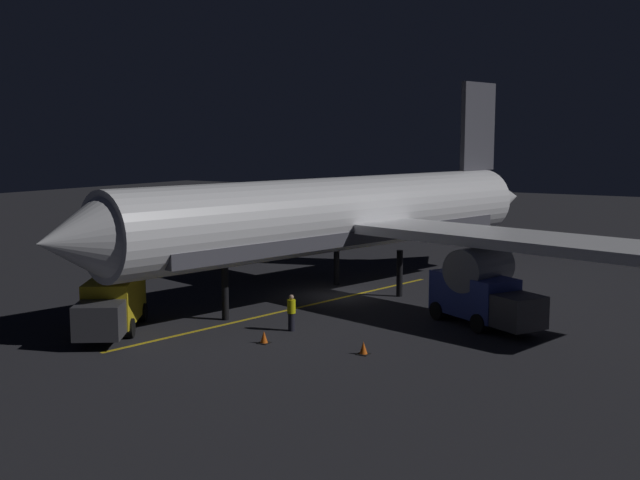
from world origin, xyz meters
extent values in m
cube|color=#242429|center=(0.00, 0.00, -0.10)|extent=(180.00, 180.00, 0.20)
cube|color=gold|center=(0.36, 4.00, 0.00)|extent=(4.84, 23.04, 0.01)
cylinder|color=white|center=(0.00, 0.00, 4.77)|extent=(11.09, 29.92, 4.18)
cube|color=#4C4C56|center=(0.00, 0.00, 3.62)|extent=(9.83, 25.53, 0.75)
cone|color=white|center=(3.81, 15.68, 4.77)|extent=(4.77, 4.22, 4.10)
cone|color=white|center=(-3.96, -16.29, 4.77)|extent=(4.84, 5.76, 3.76)
cube|color=#4C4C56|center=(-3.28, -13.49, 9.84)|extent=(1.20, 3.58, 5.96)
cube|color=white|center=(-10.15, 0.93, 4.14)|extent=(16.66, 8.43, 0.50)
cylinder|color=slate|center=(-9.09, 1.91, 2.74)|extent=(2.80, 3.61, 2.10)
cube|color=white|center=(9.44, -3.82, 4.14)|extent=(16.66, 8.43, 0.50)
cylinder|color=slate|center=(8.95, -2.47, 2.74)|extent=(2.80, 3.61, 2.10)
cylinder|color=black|center=(1.93, 7.96, 1.34)|extent=(0.43, 0.43, 2.68)
cylinder|color=black|center=(-3.02, -1.83, 1.34)|extent=(0.43, 0.43, 2.68)
cylinder|color=black|center=(1.85, -3.01, 1.34)|extent=(0.43, 0.43, 2.68)
cube|color=gold|center=(5.16, 12.24, 1.48)|extent=(4.31, 4.98, 2.06)
cube|color=#38383D|center=(3.37, 14.88, 1.20)|extent=(2.66, 2.61, 1.50)
cylinder|color=black|center=(4.26, 13.57, 0.45)|extent=(2.42, 2.04, 0.90)
cylinder|color=black|center=(6.06, 10.90, 0.45)|extent=(2.42, 2.04, 0.90)
cube|color=navy|center=(-8.96, 2.23, 1.44)|extent=(4.88, 3.98, 1.98)
cube|color=#38383D|center=(-11.68, 3.74, 1.20)|extent=(2.54, 2.62, 1.50)
cylinder|color=black|center=(-10.31, 2.98, 0.45)|extent=(1.91, 2.46, 0.90)
cylinder|color=black|center=(-7.61, 1.48, 0.45)|extent=(1.91, 2.46, 0.90)
cylinder|color=black|center=(-2.13, 8.10, 0.42)|extent=(0.32, 0.32, 0.85)
cylinder|color=yellow|center=(-2.13, 8.10, 1.18)|extent=(0.40, 0.40, 0.65)
sphere|color=tan|center=(-2.13, 8.10, 1.62)|extent=(0.24, 0.24, 0.24)
cone|color=#EA590F|center=(-6.94, 9.87, 0.28)|extent=(0.36, 0.36, 0.55)
cube|color=black|center=(-6.94, 9.87, 0.01)|extent=(0.50, 0.50, 0.03)
cone|color=#EA590F|center=(-2.32, 10.60, 0.28)|extent=(0.36, 0.36, 0.55)
cube|color=black|center=(-2.32, 10.60, 0.01)|extent=(0.50, 0.50, 0.03)
camera|label=1|loc=(-21.77, 37.76, 9.03)|focal=43.25mm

